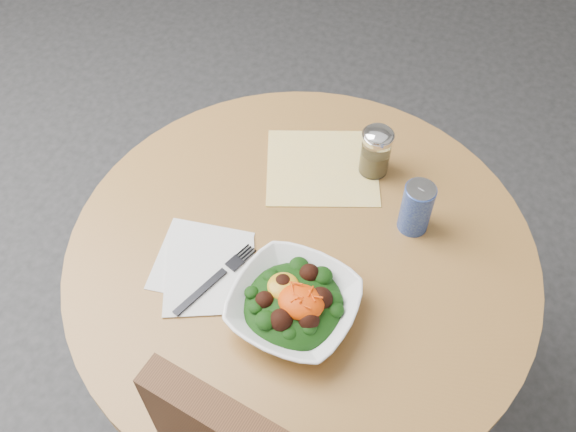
% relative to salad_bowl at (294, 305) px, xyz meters
% --- Properties ---
extents(ground, '(6.00, 6.00, 0.00)m').
position_rel_salad_bowl_xyz_m(ground, '(-0.03, 0.13, -0.78)').
color(ground, '#2B2A2D').
rests_on(ground, ground).
extents(table, '(0.90, 0.90, 0.75)m').
position_rel_salad_bowl_xyz_m(table, '(-0.03, 0.13, -0.23)').
color(table, black).
rests_on(table, ground).
extents(cloth_napkin, '(0.29, 0.28, 0.00)m').
position_rel_salad_bowl_xyz_m(cloth_napkin, '(-0.07, 0.34, -0.03)').
color(cloth_napkin, '#E4A60C').
rests_on(cloth_napkin, table).
extents(paper_napkins, '(0.24, 0.23, 0.00)m').
position_rel_salad_bowl_xyz_m(paper_napkins, '(-0.19, 0.03, -0.03)').
color(paper_napkins, silver).
rests_on(paper_napkins, table).
extents(salad_bowl, '(0.24, 0.24, 0.08)m').
position_rel_salad_bowl_xyz_m(salad_bowl, '(0.00, 0.00, 0.00)').
color(salad_bowl, white).
rests_on(salad_bowl, table).
extents(fork, '(0.09, 0.19, 0.00)m').
position_rel_salad_bowl_xyz_m(fork, '(-0.16, 0.02, -0.02)').
color(fork, black).
rests_on(fork, table).
extents(spice_shaker, '(0.06, 0.06, 0.12)m').
position_rel_salad_bowl_xyz_m(spice_shaker, '(0.03, 0.38, 0.03)').
color(spice_shaker, silver).
rests_on(spice_shaker, table).
extents(beverage_can, '(0.06, 0.06, 0.12)m').
position_rel_salad_bowl_xyz_m(beverage_can, '(0.15, 0.26, 0.03)').
color(beverage_can, '#0D1C97').
rests_on(beverage_can, table).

